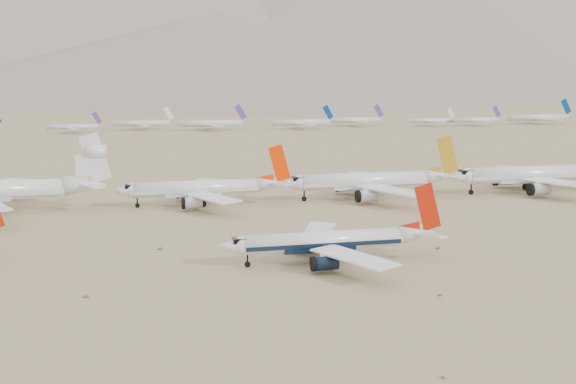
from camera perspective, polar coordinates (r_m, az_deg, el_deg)
The scene contains 9 objects.
ground at distance 139.80m, azimuth 2.97°, elevation -5.22°, with size 7000.00×7000.00×0.00m, color #8F7A53.
main_airliner at distance 136.09m, azimuth 3.53°, elevation -3.90°, with size 41.09×40.13×14.50m.
row2_navy_widebody at distance 229.76m, azimuth 18.93°, elevation 1.31°, with size 53.32×52.14×18.97m.
row2_gold_tail at distance 207.21m, azimuth 6.57°, elevation 0.86°, with size 50.27×49.16×17.90m.
row2_orange_tail at distance 196.72m, azimuth -6.68°, elevation 0.27°, with size 45.12×44.14×16.10m.
distant_storage_row at distance 477.83m, azimuth -0.64°, elevation 5.52°, with size 670.90×64.32×16.12m.
mountain_range at distance 1787.68m, azimuth -10.69°, elevation 14.01°, with size 7354.00×3024.00×470.00m.
foothills at distance 1354.03m, azimuth 10.96°, elevation 10.38°, with size 4637.50×1395.00×155.00m.
desert_scrub at distance 112.48m, azimuth 2.21°, elevation -8.66°, with size 261.14×121.67×0.63m.
Camera 1 is at (-39.59, -129.50, 34.71)m, focal length 45.00 mm.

